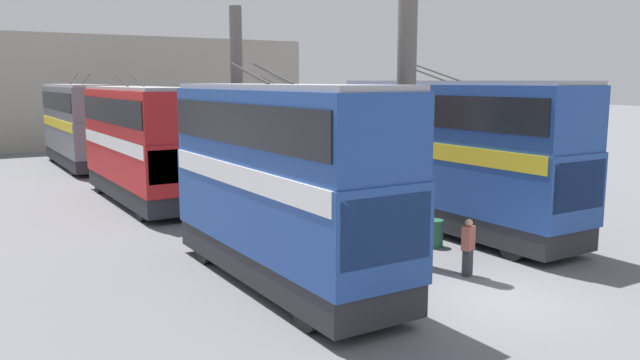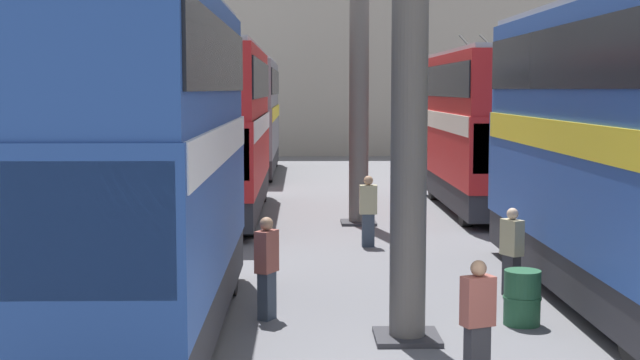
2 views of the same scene
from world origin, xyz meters
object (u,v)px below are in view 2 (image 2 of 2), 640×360
Objects in this scene: bus_left_near at (622,133)px; person_aisle_foreground at (478,318)px; person_by_left_row at (512,250)px; oil_drum at (522,298)px; bus_left_far at (482,120)px; bus_right_mid at (221,120)px; person_aisle_midway at (368,209)px; person_by_right_row at (267,265)px; bus_right_near at (141,144)px; bus_right_far at (248,109)px.

person_aisle_foreground is (-4.22, 3.36, -2.22)m from bus_left_near.
person_by_left_row reaches higher than oil_drum.
bus_left_far is 8.17m from bus_right_mid.
person_aisle_midway reaches higher than oil_drum.
person_aisle_midway is at bearing 100.63° from person_by_right_row.
bus_right_mid reaches higher than person_by_left_row.
person_aisle_midway is (5.93, 4.05, -2.14)m from bus_left_near.
bus_right_mid is 12.43m from person_by_right_row.
bus_left_far is at bearing -8.60° from oil_drum.
person_aisle_foreground is (-10.15, -0.69, -0.07)m from person_aisle_midway.
person_by_left_row is (2.77, -6.34, -2.15)m from bus_right_near.
bus_right_far reaches higher than person_by_right_row.
bus_right_near reaches higher than person_by_right_row.
bus_right_far is at bearing -11.94° from person_aisle_foreground.
person_aisle_midway is at bearing -142.30° from bus_right_mid.
person_aisle_midway is (-6.33, 4.05, -1.95)m from bus_left_far.
bus_left_near is 0.99× the size of bus_right_far.
oil_drum is at bearing 123.88° from bus_left_near.
oil_drum is (-0.42, -4.20, -0.47)m from person_by_right_row.
oil_drum is (0.72, -6.04, -2.57)m from bus_right_near.
oil_drum is at bearing -83.15° from bus_right_near.
bus_right_far is 6.02× the size of person_aisle_midway.
bus_right_near is (-2.11, 8.10, -0.05)m from bus_left_near.
bus_right_far is 11.65× the size of oil_drum.
bus_right_mid is (13.28, 0.00, -0.10)m from bus_right_near.
bus_left_near is at bearing -59.72° from person_aisle_foreground.
bus_right_near is 5.46× the size of person_by_left_row.
bus_right_near is at bearing 104.60° from bus_left_near.
bus_right_near reaches higher than bus_left_far.
bus_right_mid reaches higher than bus_left_far.
bus_right_far is (24.87, 8.10, -0.13)m from bus_left_near.
bus_left_far is 5.19× the size of person_aisle_midway.
bus_right_near is at bearing -119.58° from person_by_right_row.
person_aisle_foreground reaches higher than oil_drum.
person_by_left_row is 0.95× the size of person_aisle_midway.
bus_right_far is 6.07× the size of person_by_right_row.
bus_right_far is 19.48m from person_aisle_midway.
bus_left_near is 12.25m from bus_left_far.
person_by_right_row is at bearing -171.37° from bus_right_mid.
bus_left_near is 6.44× the size of person_aisle_foreground.
bus_left_far reaches higher than person_aisle_midway.
bus_right_near is at bearing 175.56° from person_by_left_row.
bus_right_mid is 0.97× the size of bus_right_far.
person_aisle_foreground is (-3.26, -2.90, -0.06)m from person_by_right_row.
person_by_left_row is at bearing -165.33° from bus_right_far.
person_by_right_row is (-25.84, -1.84, -2.02)m from bus_right_far.
bus_right_near is at bearing 150.58° from bus_left_far.
bus_left_near reaches higher than person_aisle_foreground.
person_aisle_midway reaches higher than person_by_left_row.
bus_left_far is 15.00m from bus_right_far.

